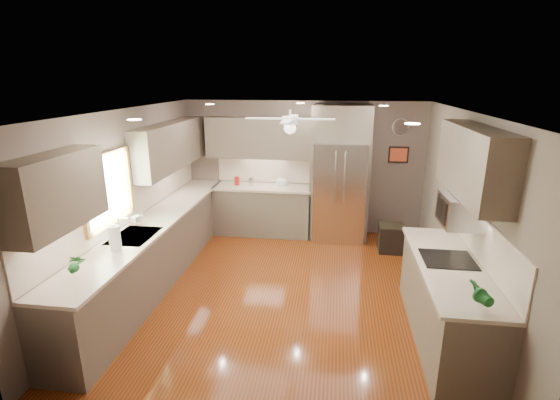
% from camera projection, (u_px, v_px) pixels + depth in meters
% --- Properties ---
extents(floor, '(5.00, 5.00, 0.00)m').
position_uv_depth(floor, '(286.00, 291.00, 5.73)').
color(floor, '#4F1D0A').
rests_on(floor, ground).
extents(ceiling, '(5.00, 5.00, 0.00)m').
position_uv_depth(ceiling, '(287.00, 111.00, 5.01)').
color(ceiling, white).
rests_on(ceiling, ground).
extents(wall_back, '(4.50, 0.00, 4.50)m').
position_uv_depth(wall_back, '(303.00, 168.00, 7.74)').
color(wall_back, brown).
rests_on(wall_back, ground).
extents(wall_front, '(4.50, 0.00, 4.50)m').
position_uv_depth(wall_front, '(246.00, 309.00, 3.00)').
color(wall_front, brown).
rests_on(wall_front, ground).
extents(wall_left, '(0.00, 5.00, 5.00)m').
position_uv_depth(wall_left, '(128.00, 201.00, 5.67)').
color(wall_left, brown).
rests_on(wall_left, ground).
extents(wall_right, '(0.00, 5.00, 5.00)m').
position_uv_depth(wall_right, '(465.00, 215.00, 5.07)').
color(wall_right, brown).
rests_on(wall_right, ground).
extents(canister_a, '(0.10, 0.10, 0.16)m').
position_uv_depth(canister_a, '(237.00, 181.00, 7.69)').
color(canister_a, maroon).
rests_on(canister_a, back_run).
extents(canister_b, '(0.11, 0.11, 0.16)m').
position_uv_depth(canister_b, '(251.00, 182.00, 7.68)').
color(canister_b, silver).
rests_on(canister_b, back_run).
extents(soap_bottle, '(0.11, 0.11, 0.19)m').
position_uv_depth(soap_bottle, '(137.00, 218.00, 5.60)').
color(soap_bottle, white).
rests_on(soap_bottle, left_run).
extents(potted_plant_left, '(0.20, 0.17, 0.32)m').
position_uv_depth(potted_plant_left, '(74.00, 264.00, 4.08)').
color(potted_plant_left, '#185721').
rests_on(potted_plant_left, left_run).
extents(potted_plant_right, '(0.21, 0.19, 0.31)m').
position_uv_depth(potted_plant_right, '(480.00, 293.00, 3.53)').
color(potted_plant_right, '#185721').
rests_on(potted_plant_right, right_run).
extents(bowl, '(0.31, 0.31, 0.06)m').
position_uv_depth(bowl, '(282.00, 185.00, 7.62)').
color(bowl, beige).
rests_on(bowl, back_run).
extents(left_run, '(0.65, 4.70, 1.45)m').
position_uv_depth(left_run, '(157.00, 248.00, 5.99)').
color(left_run, brown).
rests_on(left_run, ground).
extents(back_run, '(1.85, 0.65, 1.45)m').
position_uv_depth(back_run, '(263.00, 209.00, 7.78)').
color(back_run, brown).
rests_on(back_run, ground).
extents(uppers, '(4.50, 4.70, 0.95)m').
position_uv_depth(uppers, '(243.00, 150.00, 5.96)').
color(uppers, brown).
rests_on(uppers, wall_left).
extents(window, '(0.05, 1.12, 0.92)m').
position_uv_depth(window, '(107.00, 189.00, 5.11)').
color(window, '#BFF2B2').
rests_on(window, wall_left).
extents(sink, '(0.50, 0.70, 0.32)m').
position_uv_depth(sink, '(134.00, 238.00, 5.25)').
color(sink, silver).
rests_on(sink, left_run).
extents(refrigerator, '(1.06, 0.75, 2.45)m').
position_uv_depth(refrigerator, '(340.00, 176.00, 7.34)').
color(refrigerator, silver).
rests_on(refrigerator, ground).
extents(right_run, '(0.70, 2.20, 1.45)m').
position_uv_depth(right_run, '(447.00, 300.00, 4.58)').
color(right_run, brown).
rests_on(right_run, ground).
extents(microwave, '(0.43, 0.55, 0.34)m').
position_uv_depth(microwave, '(461.00, 210.00, 4.52)').
color(microwave, silver).
rests_on(microwave, wall_right).
extents(ceiling_fan, '(1.18, 1.18, 0.32)m').
position_uv_depth(ceiling_fan, '(290.00, 122.00, 5.34)').
color(ceiling_fan, white).
rests_on(ceiling_fan, ceiling).
extents(recessed_lights, '(2.84, 3.14, 0.01)m').
position_uv_depth(recessed_lights, '(288.00, 109.00, 5.40)').
color(recessed_lights, white).
rests_on(recessed_lights, ceiling).
extents(wall_clock, '(0.30, 0.03, 0.30)m').
position_uv_depth(wall_clock, '(401.00, 127.00, 7.26)').
color(wall_clock, white).
rests_on(wall_clock, wall_back).
extents(framed_print, '(0.36, 0.03, 0.30)m').
position_uv_depth(framed_print, '(398.00, 155.00, 7.40)').
color(framed_print, black).
rests_on(framed_print, wall_back).
extents(stool, '(0.42, 0.42, 0.49)m').
position_uv_depth(stool, '(391.00, 238.00, 7.02)').
color(stool, black).
rests_on(stool, ground).
extents(paper_towel, '(0.13, 0.13, 0.34)m').
position_uv_depth(paper_towel, '(115.00, 238.00, 4.77)').
color(paper_towel, white).
rests_on(paper_towel, left_run).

